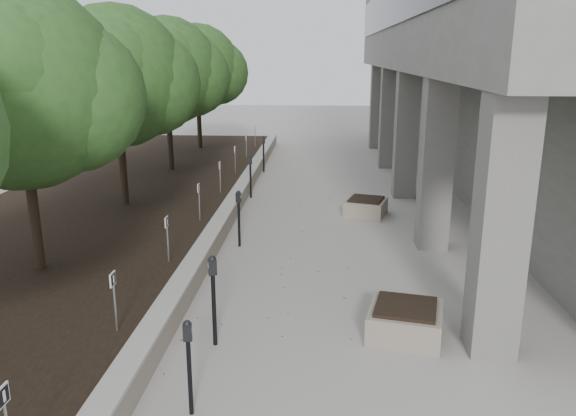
% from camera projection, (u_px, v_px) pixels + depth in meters
% --- Properties ---
extents(ground, '(90.00, 90.00, 0.00)m').
position_uv_depth(ground, '(267.00, 377.00, 8.15)').
color(ground, '#A09B94').
rests_on(ground, ground).
extents(retaining_wall, '(0.39, 26.00, 0.50)m').
position_uv_depth(retaining_wall, '(235.00, 202.00, 16.86)').
color(retaining_wall, gray).
rests_on(retaining_wall, ground).
extents(planting_bed, '(7.00, 26.00, 0.40)m').
position_uv_depth(planting_bed, '(115.00, 201.00, 17.10)').
color(planting_bed, black).
rests_on(planting_bed, ground).
extents(crabapple_tree_2, '(4.60, 4.00, 5.44)m').
position_uv_depth(crabapple_tree_2, '(24.00, 131.00, 10.51)').
color(crabapple_tree_2, '#264E1E').
rests_on(crabapple_tree_2, planting_bed).
extents(crabapple_tree_3, '(4.60, 4.00, 5.44)m').
position_uv_depth(crabapple_tree_3, '(118.00, 107.00, 15.32)').
color(crabapple_tree_3, '#264E1E').
rests_on(crabapple_tree_3, planting_bed).
extents(crabapple_tree_4, '(4.60, 4.00, 5.44)m').
position_uv_depth(crabapple_tree_4, '(168.00, 94.00, 20.14)').
color(crabapple_tree_4, '#264E1E').
rests_on(crabapple_tree_4, planting_bed).
extents(crabapple_tree_5, '(4.60, 4.00, 5.44)m').
position_uv_depth(crabapple_tree_5, '(198.00, 87.00, 24.95)').
color(crabapple_tree_5, '#264E1E').
rests_on(crabapple_tree_5, planting_bed).
extents(parking_sign_2, '(0.04, 0.22, 0.96)m').
position_uv_depth(parking_sign_2, '(115.00, 302.00, 8.54)').
color(parking_sign_2, black).
rests_on(parking_sign_2, planting_bed).
extents(parking_sign_3, '(0.04, 0.22, 0.96)m').
position_uv_depth(parking_sign_3, '(168.00, 239.00, 11.43)').
color(parking_sign_3, black).
rests_on(parking_sign_3, planting_bed).
extents(parking_sign_4, '(0.04, 0.22, 0.96)m').
position_uv_depth(parking_sign_4, '(199.00, 202.00, 14.32)').
color(parking_sign_4, black).
rests_on(parking_sign_4, planting_bed).
extents(parking_sign_5, '(0.04, 0.22, 0.96)m').
position_uv_depth(parking_sign_5, '(220.00, 177.00, 17.21)').
color(parking_sign_5, black).
rests_on(parking_sign_5, planting_bed).
extents(parking_sign_6, '(0.04, 0.22, 0.96)m').
position_uv_depth(parking_sign_6, '(235.00, 160.00, 20.10)').
color(parking_sign_6, black).
rests_on(parking_sign_6, planting_bed).
extents(parking_sign_7, '(0.04, 0.22, 0.96)m').
position_uv_depth(parking_sign_7, '(246.00, 146.00, 22.99)').
color(parking_sign_7, black).
rests_on(parking_sign_7, planting_bed).
extents(parking_sign_8, '(0.04, 0.22, 0.96)m').
position_uv_depth(parking_sign_8, '(255.00, 136.00, 25.88)').
color(parking_sign_8, black).
rests_on(parking_sign_8, planting_bed).
extents(parking_meter_1, '(0.14, 0.11, 1.33)m').
position_uv_depth(parking_meter_1, '(189.00, 368.00, 7.15)').
color(parking_meter_1, black).
rests_on(parking_meter_1, ground).
extents(parking_meter_2, '(0.18, 0.15, 1.51)m').
position_uv_depth(parking_meter_2, '(214.00, 301.00, 8.86)').
color(parking_meter_2, black).
rests_on(parking_meter_2, ground).
extents(parking_meter_3, '(0.15, 0.12, 1.39)m').
position_uv_depth(parking_meter_3, '(239.00, 219.00, 13.53)').
color(parking_meter_3, black).
rests_on(parking_meter_3, ground).
extents(parking_meter_4, '(0.14, 0.10, 1.39)m').
position_uv_depth(parking_meter_4, '(251.00, 177.00, 18.18)').
color(parking_meter_4, black).
rests_on(parking_meter_4, ground).
extents(parking_meter_5, '(0.16, 0.13, 1.45)m').
position_uv_depth(parking_meter_5, '(264.00, 154.00, 22.10)').
color(parking_meter_5, black).
rests_on(parking_meter_5, ground).
extents(planter_front, '(1.38, 1.38, 0.54)m').
position_uv_depth(planter_front, '(405.00, 320.00, 9.28)').
color(planter_front, gray).
rests_on(planter_front, ground).
extents(planter_back, '(1.34, 1.34, 0.50)m').
position_uv_depth(planter_back, '(366.00, 207.00, 16.30)').
color(planter_back, gray).
rests_on(planter_back, ground).
extents(berry_scatter, '(3.30, 14.10, 0.02)m').
position_uv_depth(berry_scatter, '(284.00, 257.00, 12.97)').
color(berry_scatter, maroon).
rests_on(berry_scatter, ground).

